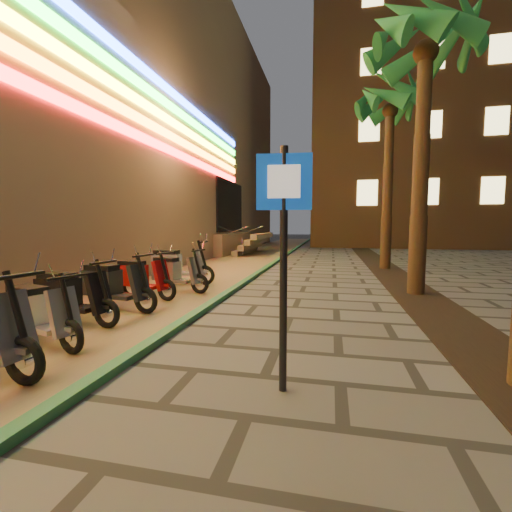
% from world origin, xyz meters
% --- Properties ---
extents(ground, '(120.00, 120.00, 0.00)m').
position_xyz_m(ground, '(0.00, 0.00, 0.00)').
color(ground, '#474442').
rests_on(ground, ground).
extents(parking_strip, '(3.40, 60.00, 0.01)m').
position_xyz_m(parking_strip, '(-2.60, 10.00, 0.01)').
color(parking_strip, '#8C7251').
rests_on(parking_strip, ground).
extents(green_curb, '(0.18, 60.00, 0.10)m').
position_xyz_m(green_curb, '(-0.90, 10.00, 0.05)').
color(green_curb, '#296D40').
rests_on(green_curb, ground).
extents(planting_strip, '(1.20, 40.00, 0.02)m').
position_xyz_m(planting_strip, '(3.60, 5.00, 0.01)').
color(planting_strip, black).
rests_on(planting_strip, ground).
extents(apartment_block, '(18.00, 16.06, 25.00)m').
position_xyz_m(apartment_block, '(9.00, 32.00, 12.50)').
color(apartment_block, brown).
rests_on(apartment_block, ground).
extents(palm_c, '(2.97, 3.02, 6.91)m').
position_xyz_m(palm_c, '(3.60, 7.00, 5.73)').
color(palm_c, '#472D19').
rests_on(palm_c, ground).
extents(palm_d, '(2.97, 3.02, 7.16)m').
position_xyz_m(palm_d, '(3.60, 12.00, 5.94)').
color(palm_d, '#472D19').
rests_on(palm_d, ground).
extents(pedestrian_sign, '(0.54, 0.11, 2.46)m').
position_xyz_m(pedestrian_sign, '(1.08, 1.39, 1.59)').
color(pedestrian_sign, black).
rests_on(pedestrian_sign, ground).
extents(scooter_6, '(1.52, 0.77, 1.08)m').
position_xyz_m(scooter_6, '(-2.47, 1.98, 0.47)').
color(scooter_6, black).
rests_on(scooter_6, ground).
extents(scooter_7, '(1.63, 0.61, 1.15)m').
position_xyz_m(scooter_7, '(-2.81, 2.96, 0.50)').
color(scooter_7, black).
rests_on(scooter_7, ground).
extents(scooter_8, '(1.68, 0.67, 1.18)m').
position_xyz_m(scooter_8, '(-2.69, 3.97, 0.51)').
color(scooter_8, black).
rests_on(scooter_8, ground).
extents(scooter_9, '(1.60, 0.73, 1.13)m').
position_xyz_m(scooter_9, '(-2.77, 5.12, 0.49)').
color(scooter_9, black).
rests_on(scooter_9, ground).
extents(scooter_10, '(1.60, 0.71, 1.13)m').
position_xyz_m(scooter_10, '(-2.36, 6.03, 0.49)').
color(scooter_10, black).
rests_on(scooter_10, ground).
extents(scooter_11, '(1.81, 0.64, 1.28)m').
position_xyz_m(scooter_11, '(-2.79, 7.02, 0.56)').
color(scooter_11, black).
rests_on(scooter_11, ground).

